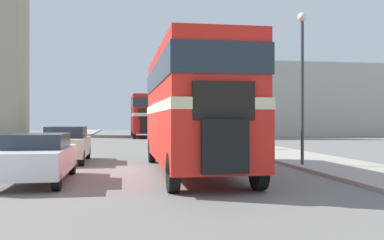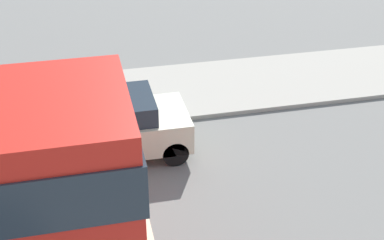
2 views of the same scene
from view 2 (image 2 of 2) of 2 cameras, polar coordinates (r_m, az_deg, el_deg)
car_parked_mid at (r=13.05m, az=-9.22°, el=-0.71°), size 1.80×4.07×1.55m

